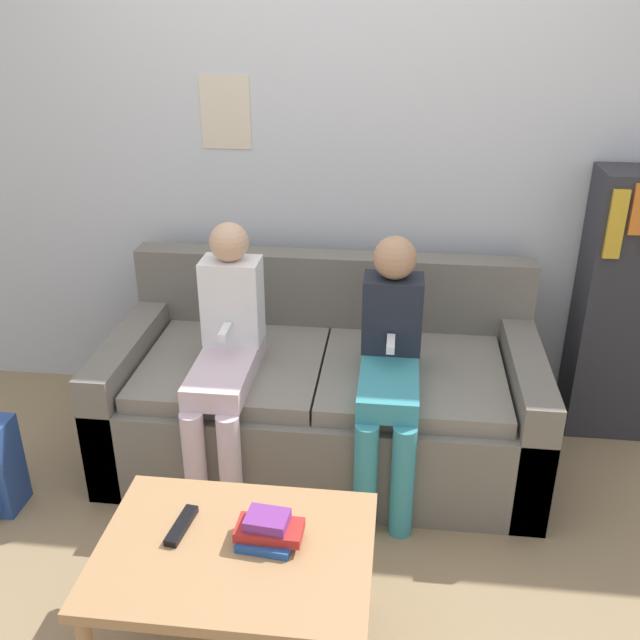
{
  "coord_description": "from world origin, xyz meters",
  "views": [
    {
      "loc": [
        0.3,
        -2.14,
        1.94
      ],
      "look_at": [
        0.0,
        0.44,
        0.72
      ],
      "focal_mm": 40.0,
      "sensor_mm": 36.0,
      "label": 1
    }
  ],
  "objects_px": {
    "person_left": "(226,349)",
    "person_right": "(390,360)",
    "coffee_table": "(235,561)",
    "bookshelf": "(625,306)",
    "tv_remote": "(182,525)",
    "couch": "(324,396)"
  },
  "relations": [
    {
      "from": "coffee_table",
      "to": "person_right",
      "type": "distance_m",
      "value": 1.04
    },
    {
      "from": "coffee_table",
      "to": "person_right",
      "type": "relative_size",
      "value": 0.77
    },
    {
      "from": "bookshelf",
      "to": "person_right",
      "type": "bearing_deg",
      "value": -150.96
    },
    {
      "from": "coffee_table",
      "to": "bookshelf",
      "type": "distance_m",
      "value": 2.11
    },
    {
      "from": "bookshelf",
      "to": "couch",
      "type": "bearing_deg",
      "value": -164.8
    },
    {
      "from": "bookshelf",
      "to": "coffee_table",
      "type": "bearing_deg",
      "value": -134.31
    },
    {
      "from": "bookshelf",
      "to": "person_left",
      "type": "bearing_deg",
      "value": -161.34
    },
    {
      "from": "tv_remote",
      "to": "couch",
      "type": "bearing_deg",
      "value": 81.05
    },
    {
      "from": "coffee_table",
      "to": "couch",
      "type": "bearing_deg",
      "value": 83.16
    },
    {
      "from": "tv_remote",
      "to": "bookshelf",
      "type": "bearing_deg",
      "value": 48.54
    },
    {
      "from": "person_right",
      "to": "tv_remote",
      "type": "relative_size",
      "value": 6.09
    },
    {
      "from": "couch",
      "to": "person_right",
      "type": "distance_m",
      "value": 0.48
    },
    {
      "from": "person_right",
      "to": "tv_remote",
      "type": "bearing_deg",
      "value": -125.0
    },
    {
      "from": "bookshelf",
      "to": "tv_remote",
      "type": "bearing_deg",
      "value": -138.79
    },
    {
      "from": "coffee_table",
      "to": "person_left",
      "type": "bearing_deg",
      "value": 104.39
    },
    {
      "from": "person_left",
      "to": "person_right",
      "type": "xyz_separation_m",
      "value": [
        0.66,
        -0.0,
        -0.01
      ]
    },
    {
      "from": "couch",
      "to": "tv_remote",
      "type": "bearing_deg",
      "value": -106.28
    },
    {
      "from": "couch",
      "to": "bookshelf",
      "type": "distance_m",
      "value": 1.42
    },
    {
      "from": "tv_remote",
      "to": "bookshelf",
      "type": "xyz_separation_m",
      "value": [
        1.64,
        1.44,
        0.18
      ]
    },
    {
      "from": "person_right",
      "to": "bookshelf",
      "type": "distance_m",
      "value": 1.19
    },
    {
      "from": "tv_remote",
      "to": "bookshelf",
      "type": "relative_size",
      "value": 0.14
    },
    {
      "from": "couch",
      "to": "person_left",
      "type": "xyz_separation_m",
      "value": [
        -0.37,
        -0.21,
        0.33
      ]
    }
  ]
}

